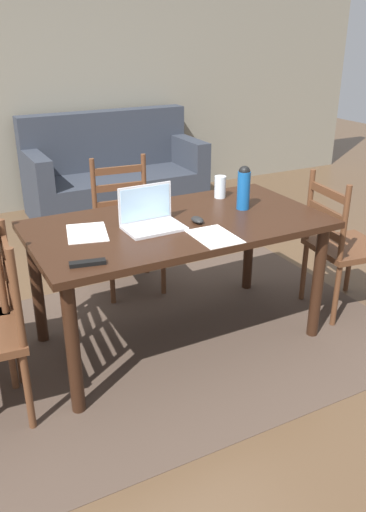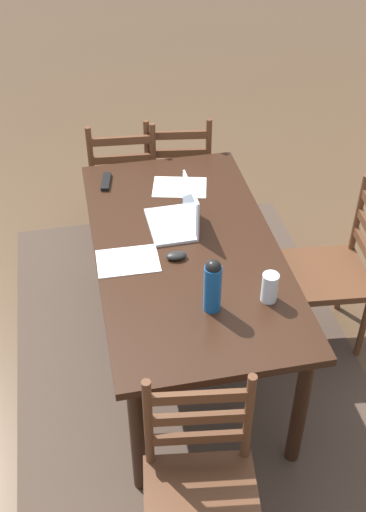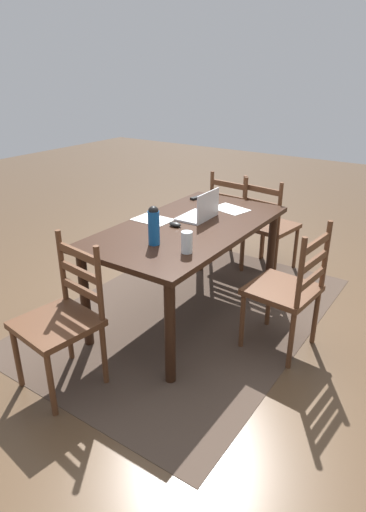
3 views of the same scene
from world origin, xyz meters
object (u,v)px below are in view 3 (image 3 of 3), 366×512
object	(u,v)px
chair_left_far	(269,226)
chair_right_near	(62,319)
laptop	(201,212)
computer_mouse	(175,224)
chair_far_head	(288,290)
water_bottle	(154,225)
chair_left_near	(236,219)
drinking_glass	(187,242)
dining_table	(189,236)
tv_remote	(198,197)

from	to	relation	value
chair_left_far	chair_right_near	world-z (taller)	same
laptop	computer_mouse	size ratio (longest dim) A/B	3.25
chair_far_head	water_bottle	xyz separation A→B (m)	(0.45, -0.80, 0.45)
chair_left_near	laptop	distance (m)	1.04
drinking_glass	chair_left_far	bearing A→B (deg)	-176.08
chair_left_near	chair_right_near	world-z (taller)	same
computer_mouse	dining_table	bearing A→B (deg)	144.53
chair_far_head	chair_left_near	size ratio (longest dim) A/B	1.00
computer_mouse	chair_left_near	bearing A→B (deg)	-173.56
chair_far_head	computer_mouse	world-z (taller)	chair_far_head
computer_mouse	tv_remote	distance (m)	0.78
chair_left_far	water_bottle	world-z (taller)	water_bottle
chair_far_head	water_bottle	bearing A→B (deg)	-60.52
chair_left_far	chair_right_near	xyz separation A→B (m)	(2.27, -0.35, 0.00)
water_bottle	drinking_glass	world-z (taller)	water_bottle
chair_left_near	laptop	xyz separation A→B (m)	(0.96, 0.18, 0.37)
chair_left_near	drinking_glass	size ratio (longest dim) A/B	6.67
chair_far_head	laptop	bearing A→B (deg)	-102.33
chair_far_head	water_bottle	world-z (taller)	water_bottle
computer_mouse	tv_remote	world-z (taller)	computer_mouse
dining_table	chair_right_near	bearing A→B (deg)	-8.72
chair_left_far	computer_mouse	size ratio (longest dim) A/B	9.50
laptop	chair_left_near	bearing A→B (deg)	-169.13
chair_left_far	chair_right_near	distance (m)	2.29
computer_mouse	tv_remote	size ratio (longest dim) A/B	0.59
chair_left_near	dining_table	bearing A→B (deg)	9.17
drinking_glass	tv_remote	distance (m)	1.26
computer_mouse	tv_remote	bearing A→B (deg)	-159.52
dining_table	tv_remote	xyz separation A→B (m)	(-0.65, -0.33, 0.10)
chair_far_head	laptop	size ratio (longest dim) A/B	2.92
dining_table	chair_left_far	distance (m)	1.17
dining_table	water_bottle	size ratio (longest dim) A/B	6.33
water_bottle	chair_left_far	bearing A→B (deg)	174.53
dining_table	tv_remote	world-z (taller)	tv_remote
drinking_glass	tv_remote	bearing A→B (deg)	-150.99
laptop	computer_mouse	world-z (taller)	laptop
chair_left_far	water_bottle	xyz separation A→B (m)	(1.59, -0.15, 0.45)
chair_left_far	tv_remote	xyz separation A→B (m)	(0.49, -0.50, 0.32)
chair_left_near	computer_mouse	xyz separation A→B (m)	(1.22, 0.12, 0.33)
water_bottle	tv_remote	world-z (taller)	water_bottle
laptop	chair_right_near	bearing A→B (deg)	-7.61
chair_left_near	tv_remote	size ratio (longest dim) A/B	5.59
dining_table	computer_mouse	world-z (taller)	computer_mouse
chair_left_far	computer_mouse	distance (m)	1.29
water_bottle	dining_table	bearing A→B (deg)	-177.32
dining_table	chair_far_head	xyz separation A→B (m)	(0.00, 0.82, -0.22)
laptop	drinking_glass	world-z (taller)	laptop
laptop	water_bottle	size ratio (longest dim) A/B	1.22
chair_left_far	computer_mouse	bearing A→B (deg)	-11.05
chair_left_far	laptop	size ratio (longest dim) A/B	2.92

